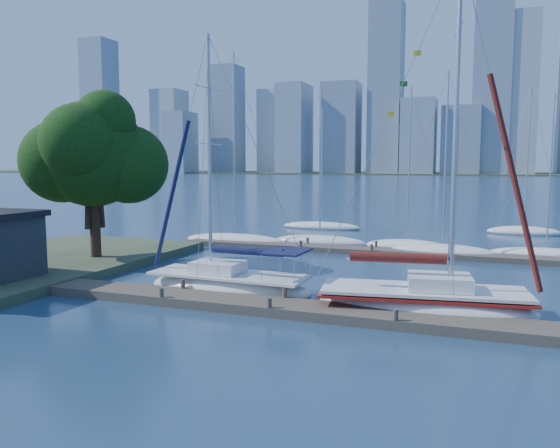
% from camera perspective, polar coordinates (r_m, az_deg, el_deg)
% --- Properties ---
extents(ground, '(700.00, 700.00, 0.00)m').
position_cam_1_polar(ground, '(22.96, -0.30, -9.16)').
color(ground, '#163249').
rests_on(ground, ground).
extents(near_dock, '(26.00, 2.00, 0.40)m').
position_cam_1_polar(near_dock, '(22.91, -0.30, -8.67)').
color(near_dock, '#443B31').
rests_on(near_dock, ground).
extents(far_dock, '(30.00, 1.80, 0.36)m').
position_cam_1_polar(far_dock, '(37.63, 11.27, -2.89)').
color(far_dock, '#443B31').
rests_on(far_dock, ground).
extents(shore, '(12.00, 22.00, 0.50)m').
position_cam_1_polar(shore, '(34.83, -25.58, -4.02)').
color(shore, '#38472D').
rests_on(shore, ground).
extents(far_shore, '(800.00, 100.00, 1.50)m').
position_cam_1_polar(far_shore, '(340.84, 19.19, 4.96)').
color(far_shore, '#38472D').
rests_on(far_shore, ground).
extents(tree, '(8.23, 7.48, 10.36)m').
position_cam_1_polar(tree, '(34.58, -18.98, 7.15)').
color(tree, black).
rests_on(tree, ground).
extents(sailboat_navy, '(8.29, 2.96, 12.61)m').
position_cam_1_polar(sailboat_navy, '(25.96, -5.38, -5.13)').
color(sailboat_navy, white).
rests_on(sailboat_navy, ground).
extents(sailboat_maroon, '(9.19, 4.16, 14.75)m').
position_cam_1_polar(sailboat_maroon, '(23.20, 14.82, -6.34)').
color(sailboat_maroon, white).
rests_on(sailboat_maroon, ground).
extents(bg_boat_0, '(8.57, 3.20, 14.73)m').
position_cam_1_polar(bg_boat_0, '(42.34, -4.71, -1.64)').
color(bg_boat_0, white).
rests_on(bg_boat_0, ground).
extents(bg_boat_1, '(7.46, 4.14, 12.01)m').
position_cam_1_polar(bg_boat_1, '(41.77, 4.18, -1.79)').
color(bg_boat_1, white).
rests_on(bg_boat_1, ground).
extents(bg_boat_2, '(6.16, 2.87, 11.82)m').
position_cam_1_polar(bg_boat_2, '(40.44, 13.13, -2.20)').
color(bg_boat_2, white).
rests_on(bg_boat_2, ground).
extents(bg_boat_3, '(7.29, 3.73, 12.46)m').
position_cam_1_polar(bg_boat_3, '(38.08, 16.63, -2.79)').
color(bg_boat_3, white).
rests_on(bg_boat_3, ground).
extents(bg_boat_4, '(7.41, 3.55, 10.85)m').
position_cam_1_polar(bg_boat_4, '(39.80, 26.05, -2.86)').
color(bg_boat_4, white).
rests_on(bg_boat_4, ground).
extents(bg_boat_6, '(7.78, 4.10, 11.59)m').
position_cam_1_polar(bg_boat_6, '(51.79, 4.35, -0.23)').
color(bg_boat_6, white).
rests_on(bg_boat_6, ground).
extents(bg_boat_7, '(6.43, 3.57, 13.07)m').
position_cam_1_polar(bg_boat_7, '(52.05, 24.14, -0.69)').
color(bg_boat_7, white).
rests_on(bg_boat_7, ground).
extents(skyline, '(502.98, 51.31, 112.52)m').
position_cam_1_polar(skyline, '(313.13, 23.55, 11.41)').
color(skyline, gray).
rests_on(skyline, ground).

